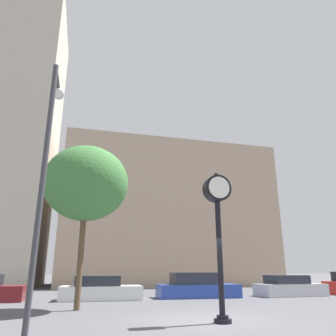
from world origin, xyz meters
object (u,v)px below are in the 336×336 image
object	(u,v)px
bare_tree	(86,184)
street_clock	(218,215)
street_lamp_left	(48,151)
car_blue	(197,287)
car_silver	(289,287)
car_white	(100,290)

from	to	relation	value
bare_tree	street_clock	bearing A→B (deg)	-45.48
street_lamp_left	bare_tree	world-z (taller)	street_lamp_left
car_blue	car_silver	bearing A→B (deg)	-0.87
car_silver	car_blue	bearing A→B (deg)	174.13
street_clock	car_blue	world-z (taller)	street_clock
car_white	car_blue	bearing A→B (deg)	3.88
car_white	car_blue	xyz separation A→B (m)	(5.45, 0.10, 0.05)
street_clock	bare_tree	world-z (taller)	bare_tree
car_blue	street_lamp_left	world-z (taller)	street_lamp_left
bare_tree	car_blue	bearing A→B (deg)	34.35
street_lamp_left	bare_tree	bearing A→B (deg)	80.03
car_silver	street_lamp_left	size ratio (longest dim) A/B	0.62
car_white	street_lamp_left	bearing A→B (deg)	-99.08
car_white	bare_tree	bearing A→B (deg)	-101.65
car_silver	bare_tree	xyz separation A→B (m)	(-12.42, -4.20, 4.65)
car_white	bare_tree	world-z (taller)	bare_tree
street_clock	car_white	bearing A→B (deg)	109.81
street_clock	car_silver	size ratio (longest dim) A/B	1.11
street_clock	bare_tree	distance (m)	6.42
car_white	street_lamp_left	distance (m)	11.20
car_silver	street_clock	bearing A→B (deg)	-136.31
car_silver	street_lamp_left	world-z (taller)	street_lamp_left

